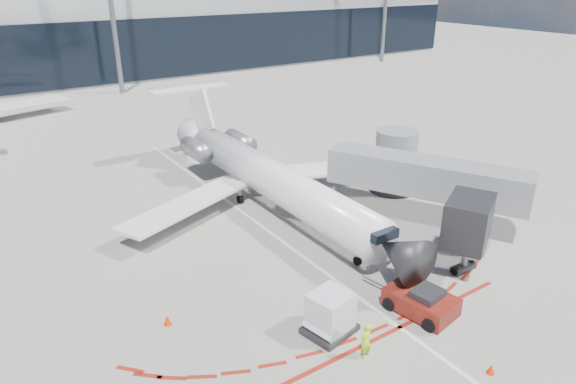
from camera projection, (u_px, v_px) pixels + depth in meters
ground at (273, 235)px, 33.70m from camera, size 260.00×260.00×0.00m
apron_centerline at (258, 223)px, 35.22m from camera, size 0.25×40.00×0.01m
apron_stop_bar at (400, 327)px, 24.93m from camera, size 14.00×0.25×0.01m
terminal_building at (50, 23)px, 79.87m from camera, size 150.00×24.15×24.00m
jet_bridge at (417, 176)px, 35.22m from camera, size 10.03×15.20×4.90m
regional_jet at (266, 175)px, 37.12m from camera, size 22.78×28.10×7.04m
pushback_tug at (421, 301)px, 25.86m from camera, size 2.80×5.53×1.41m
ramp_worker at (366, 340)px, 22.69m from camera, size 0.75×0.60×1.81m
uld_container at (330, 314)px, 24.18m from camera, size 2.63×2.37×2.15m
safety_cone_left at (167, 320)px, 25.02m from camera, size 0.40×0.40×0.56m
safety_cone_right at (491, 369)px, 21.99m from camera, size 0.35×0.35×0.48m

